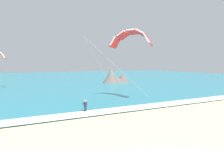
% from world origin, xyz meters
% --- Properties ---
extents(sea, '(200.00, 120.00, 0.20)m').
position_xyz_m(sea, '(0.00, 73.93, 0.10)').
color(sea, teal).
rests_on(sea, ground).
extents(surf_foam, '(200.00, 2.66, 0.04)m').
position_xyz_m(surf_foam, '(0.00, 14.93, 0.22)').
color(surf_foam, white).
rests_on(surf_foam, sea).
extents(surfboard, '(0.53, 1.43, 0.09)m').
position_xyz_m(surfboard, '(-0.52, 15.90, 0.03)').
color(surfboard, '#239EC6').
rests_on(surfboard, ground).
extents(kitesurfer, '(0.55, 0.54, 1.69)m').
position_xyz_m(kitesurfer, '(-0.52, 15.92, 0.94)').
color(kitesurfer, '#191E38').
rests_on(kitesurfer, ground).
extents(kite_primary, '(11.19, 7.65, 10.47)m').
position_xyz_m(kite_primary, '(8.81, 19.84, 10.46)').
color(kite_primary, red).
extents(headland_right, '(10.05, 7.36, 4.48)m').
position_xyz_m(headland_right, '(21.95, 49.51, 1.64)').
color(headland_right, '#665B51').
rests_on(headland_right, ground).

